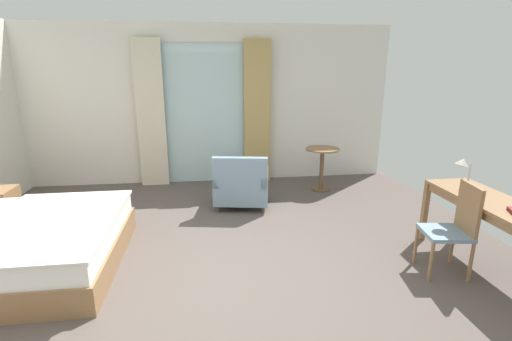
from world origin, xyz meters
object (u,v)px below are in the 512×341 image
Objects in this scene: desk_lamp at (463,167)px; desk_chair at (455,225)px; round_cafe_table at (322,160)px; armchair_by_window at (241,186)px; bed at (13,245)px; writing_desk at (495,210)px.

desk_chair is at bearing -127.15° from desk_lamp.
desk_chair is at bearing -79.45° from round_cafe_table.
desk_lamp is 0.56× the size of round_cafe_table.
desk_lamp is 2.63m from round_cafe_table.
bed is at bearing -149.57° from armchair_by_window.
writing_desk is 0.52m from desk_lamp.
round_cafe_table is at bearing 23.98° from armchair_by_window.
armchair_by_window is (-2.19, 1.83, -0.71)m from desk_lamp.
desk_chair is 0.64m from desk_lamp.
bed is at bearing 171.85° from desk_chair.
writing_desk is at bearing -42.12° from armchair_by_window.
round_cafe_table is (-0.52, 2.77, 0.01)m from desk_chair.
desk_chair is 1.06× the size of armchair_by_window.
bed is 2.74× the size of round_cafe_table.
desk_chair reaches higher than writing_desk.
writing_desk reaches higher than round_cafe_table.
bed is 1.27× the size of writing_desk.
desk_chair is at bearing -47.25° from armchair_by_window.
desk_lamp is (-0.18, 0.31, 0.37)m from writing_desk.
writing_desk is 3.21m from armchair_by_window.
armchair_by_window is at bearing 30.43° from bed.
writing_desk is at bearing -2.39° from desk_chair.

